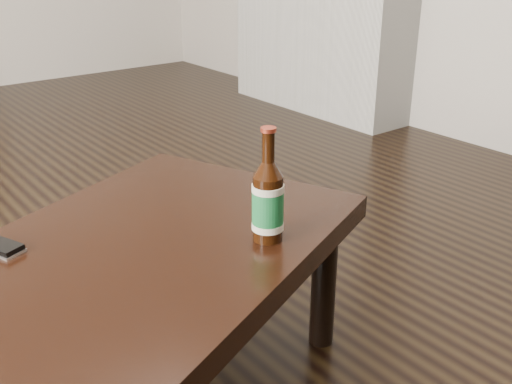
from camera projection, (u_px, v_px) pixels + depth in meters
coffee_table at (119, 284)px, 1.16m from camera, size 1.22×0.98×0.40m
beer_bottle at (268, 202)px, 1.19m from camera, size 0.07×0.07×0.24m
phone at (1, 247)px, 1.18m from camera, size 0.08×0.10×0.02m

